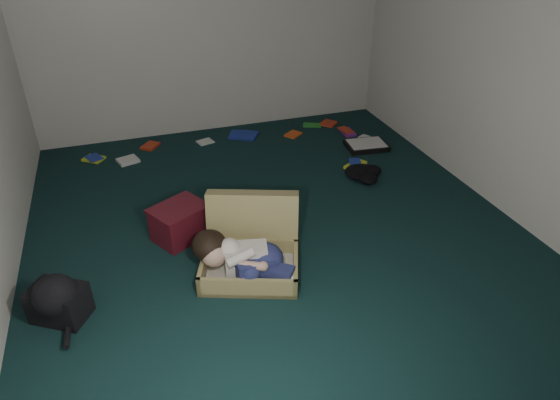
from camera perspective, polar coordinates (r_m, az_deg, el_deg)
floor at (r=4.24m, az=-0.64°, el=-3.05°), size 4.50×4.50×0.00m
wall_back at (r=5.80m, az=-8.04°, el=20.09°), size 4.50×0.00×4.50m
wall_front at (r=1.87m, az=20.97°, el=-6.68°), size 4.50×0.00×4.50m
wall_right at (r=4.66m, az=24.24°, el=15.10°), size 0.00×4.50×4.50m
suitcase at (r=3.75m, az=-3.32°, el=-5.42°), size 0.89×0.88×0.51m
person at (r=3.59m, az=-4.35°, el=-6.53°), size 0.69×0.55×0.32m
maroon_bin at (r=4.11m, az=-11.37°, el=-2.52°), size 0.53×0.49×0.29m
backpack at (r=3.63m, az=-23.97°, el=-10.57°), size 0.55×0.52×0.26m
clothing_pile at (r=5.02m, az=10.99°, el=3.06°), size 0.48×0.42×0.13m
paper_tray at (r=5.68m, az=9.84°, el=6.17°), size 0.47×0.37×0.06m
book_scatter at (r=5.75m, az=-2.55°, el=6.75°), size 3.17×1.40×0.02m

